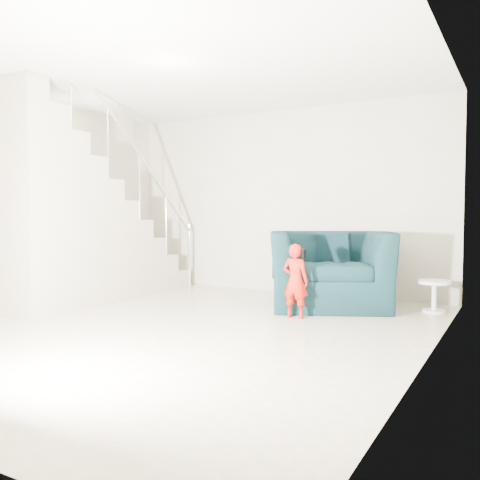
# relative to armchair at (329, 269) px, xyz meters

# --- Properties ---
(floor) EXTENTS (5.50, 5.50, 0.00)m
(floor) POSITION_rel_armchair_xyz_m (-1.03, -1.93, -0.48)
(floor) COLOR gray
(floor) RESTS_ON ground
(ceiling) EXTENTS (5.50, 5.50, 0.00)m
(ceiling) POSITION_rel_armchair_xyz_m (-1.03, -1.93, 2.22)
(ceiling) COLOR silver
(ceiling) RESTS_ON back_wall
(back_wall) EXTENTS (5.00, 0.00, 5.00)m
(back_wall) POSITION_rel_armchair_xyz_m (-1.03, 0.82, 0.87)
(back_wall) COLOR #A39E85
(back_wall) RESTS_ON floor
(left_wall) EXTENTS (0.00, 5.50, 5.50)m
(left_wall) POSITION_rel_armchair_xyz_m (-3.53, -1.93, 0.87)
(left_wall) COLOR #A39E85
(left_wall) RESTS_ON floor
(right_wall) EXTENTS (0.00, 5.50, 5.50)m
(right_wall) POSITION_rel_armchair_xyz_m (1.47, -1.93, 0.87)
(right_wall) COLOR #A39E85
(right_wall) RESTS_ON floor
(armchair) EXTENTS (1.86, 1.77, 0.95)m
(armchair) POSITION_rel_armchair_xyz_m (0.00, 0.00, 0.00)
(armchair) COLOR black
(armchair) RESTS_ON floor
(toddler) EXTENTS (0.31, 0.21, 0.84)m
(toddler) POSITION_rel_armchair_xyz_m (-0.09, -0.86, -0.06)
(toddler) COLOR #AC050D
(toddler) RESTS_ON floor
(side_table) EXTENTS (0.38, 0.38, 0.38)m
(side_table) POSITION_rel_armchair_xyz_m (1.22, 0.23, -0.22)
(side_table) COLOR silver
(side_table) RESTS_ON floor
(staircase) EXTENTS (1.02, 3.03, 3.62)m
(staircase) POSITION_rel_armchair_xyz_m (-3.03, -1.38, 0.47)
(staircase) COLOR #ADA089
(staircase) RESTS_ON floor
(cushion) EXTENTS (0.43, 0.21, 0.43)m
(cushion) POSITION_rel_armchair_xyz_m (-0.02, 0.25, 0.25)
(cushion) COLOR black
(cushion) RESTS_ON armchair
(throw) EXTENTS (0.05, 0.47, 0.53)m
(throw) POSITION_rel_armchair_xyz_m (-0.67, 0.03, 0.12)
(throw) COLOR black
(throw) RESTS_ON armchair
(phone) EXTENTS (0.03, 0.05, 0.10)m
(phone) POSITION_rel_armchair_xyz_m (0.01, -0.86, 0.25)
(phone) COLOR black
(phone) RESTS_ON toddler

